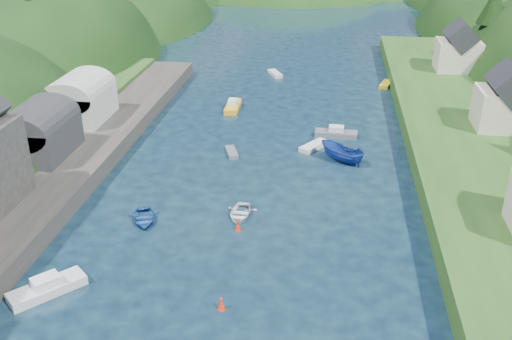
# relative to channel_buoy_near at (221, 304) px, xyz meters

# --- Properties ---
(ground) EXTENTS (600.00, 600.00, 0.00)m
(ground) POSITION_rel_channel_buoy_near_xyz_m (0.43, 38.99, -0.48)
(ground) COLOR black
(ground) RESTS_ON ground
(hillside_left) EXTENTS (44.00, 245.56, 52.00)m
(hillside_left) POSITION_rel_channel_buoy_near_xyz_m (-44.57, 63.99, -8.51)
(hillside_left) COLOR black
(hillside_left) RESTS_ON ground
(far_hills) EXTENTS (103.00, 68.00, 44.00)m
(far_hills) POSITION_rel_channel_buoy_near_xyz_m (1.64, 162.99, -11.28)
(far_hills) COLOR black
(far_hills) RESTS_ON ground
(hill_trees) EXTENTS (91.55, 150.92, 12.47)m
(hill_trees) POSITION_rel_channel_buoy_near_xyz_m (0.74, 53.76, 10.69)
(hill_trees) COLOR black
(hill_trees) RESTS_ON ground
(boat_sheds) EXTENTS (7.00, 21.00, 7.50)m
(boat_sheds) POSITION_rel_channel_buoy_near_xyz_m (-25.57, 27.99, 4.79)
(boat_sheds) COLOR #2D2D30
(boat_sheds) RESTS_ON quay_left
(terrace_right) EXTENTS (16.00, 120.00, 2.40)m
(terrace_right) POSITION_rel_channel_buoy_near_xyz_m (25.43, 28.99, 0.72)
(terrace_right) COLOR #234719
(terrace_right) RESTS_ON ground
(right_bank_cottages) EXTENTS (9.00, 59.24, 8.41)m
(right_bank_cottages) POSITION_rel_channel_buoy_near_xyz_m (28.43, 37.32, 5.36)
(right_bank_cottages) COLOR beige
(right_bank_cottages) RESTS_ON terrace_right
(channel_buoy_near) EXTENTS (0.70, 0.70, 1.10)m
(channel_buoy_near) POSITION_rel_channel_buoy_near_xyz_m (0.00, 0.00, 0.00)
(channel_buoy_near) COLOR red
(channel_buoy_near) RESTS_ON ground
(channel_buoy_far) EXTENTS (0.70, 0.70, 1.10)m
(channel_buoy_far) POSITION_rel_channel_buoy_near_xyz_m (-0.61, 11.69, 0.00)
(channel_buoy_far) COLOR red
(channel_buoy_far) RESTS_ON ground
(moored_boats) EXTENTS (35.27, 94.69, 2.32)m
(moored_boats) POSITION_rel_channel_buoy_near_xyz_m (-1.21, 11.39, 0.14)
(moored_boats) COLOR #595F66
(moored_boats) RESTS_ON ground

